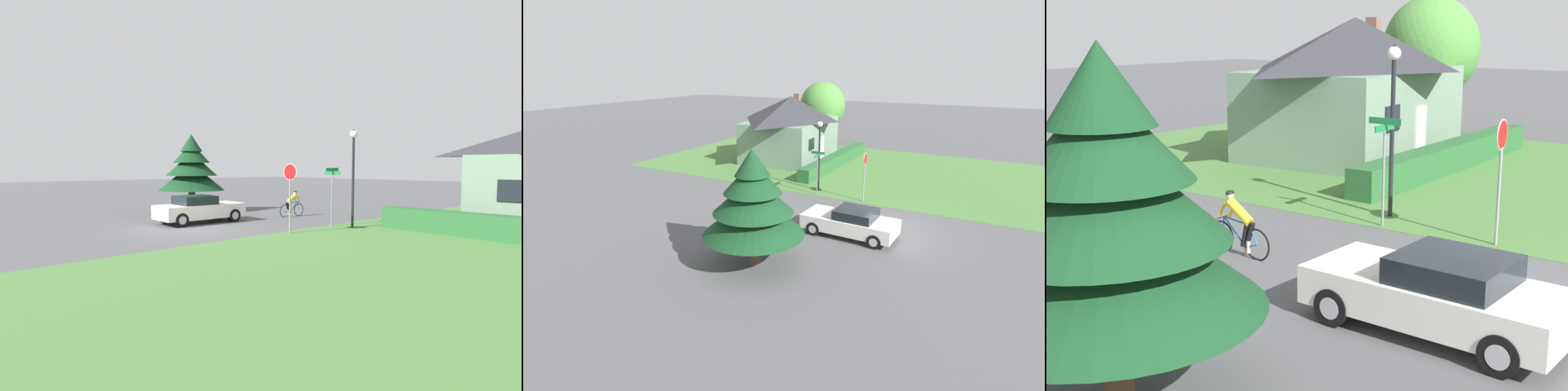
% 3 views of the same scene
% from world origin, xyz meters
% --- Properties ---
extents(ground_plane, '(140.00, 140.00, 0.00)m').
position_xyz_m(ground_plane, '(0.00, 0.00, 0.00)').
color(ground_plane, '#515154').
extents(grass_verge_right, '(16.00, 36.00, 0.01)m').
position_xyz_m(grass_verge_right, '(11.28, 4.00, 0.01)').
color(grass_verge_right, '#477538').
rests_on(grass_verge_right, ground).
extents(sedan_left_lane, '(1.96, 4.42, 1.37)m').
position_xyz_m(sedan_left_lane, '(-1.57, 1.32, 0.67)').
color(sedan_left_lane, silver).
rests_on(sedan_left_lane, ground).
extents(cyclist, '(0.44, 1.79, 1.46)m').
position_xyz_m(cyclist, '(-0.41, 6.68, 0.70)').
color(cyclist, black).
rests_on(cyclist, ground).
extents(stop_sign, '(0.69, 0.07, 2.91)m').
position_xyz_m(stop_sign, '(3.66, 2.44, 2.04)').
color(stop_sign, gray).
rests_on(stop_sign, ground).
extents(street_lamp, '(0.35, 0.35, 4.50)m').
position_xyz_m(street_lamp, '(4.45, 5.69, 3.09)').
color(street_lamp, black).
rests_on(street_lamp, ground).
extents(street_name_sign, '(0.90, 0.90, 2.74)m').
position_xyz_m(street_name_sign, '(3.51, 5.37, 1.89)').
color(street_name_sign, gray).
rests_on(street_name_sign, ground).
extents(conifer_tall_near, '(4.06, 4.06, 4.78)m').
position_xyz_m(conifer_tall_near, '(-6.18, 3.71, 2.67)').
color(conifer_tall_near, '#4C3823').
rests_on(conifer_tall_near, ground).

